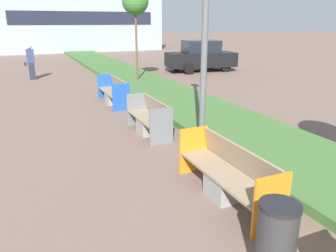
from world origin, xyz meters
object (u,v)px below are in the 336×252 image
Objects in this scene: litter_bin at (276,242)px; parked_car_distant at (201,56)px; pedestrian_walking at (31,62)px; bench_grey_frame at (149,120)px; sapling_tree_far at (135,2)px; bench_orange_frame at (227,177)px; bench_blue_frame at (114,94)px.

litter_bin is 17.31m from parked_car_distant.
pedestrian_walking reaches higher than litter_bin.
bench_grey_frame is at bearing -76.59° from pedestrian_walking.
sapling_tree_far reaches higher than litter_bin.
parked_car_distant is (4.93, 2.37, -2.91)m from sapling_tree_far.
sapling_tree_far is at bearing 79.02° from bench_orange_frame.
bench_grey_frame is at bearing -117.44° from parked_car_distant.
litter_bin is at bearing -101.79° from sapling_tree_far.
litter_bin is 16.54m from pedestrian_walking.
bench_blue_frame is at bearing 86.65° from litter_bin.
bench_blue_frame is 5.57m from sapling_tree_far.
sapling_tree_far reaches higher than bench_blue_frame.
sapling_tree_far reaches higher than parked_car_distant.
bench_blue_frame is 7.53m from pedestrian_walking.
bench_grey_frame and bench_blue_frame have the same top height.
bench_orange_frame is at bearing -89.92° from bench_grey_frame.
parked_car_distant is at bearing 63.67° from litter_bin.
pedestrian_walking is (-4.78, 3.26, -2.89)m from sapling_tree_far.
bench_orange_frame is 2.37× the size of litter_bin.
bench_blue_frame is at bearing -69.90° from pedestrian_walking.
sapling_tree_far is at bearing 78.21° from litter_bin.
parked_car_distant is at bearing 25.66° from sapling_tree_far.
parked_car_distant is (7.68, 15.51, 0.42)m from litter_bin.
bench_blue_frame is 9.37m from litter_bin.
pedestrian_walking is at bearing 97.06° from litter_bin.
bench_grey_frame is 0.84× the size of bench_blue_frame.
litter_bin reaches higher than bench_orange_frame.
bench_grey_frame is at bearing 84.48° from litter_bin.
sapling_tree_far reaches higher than pedestrian_walking.
litter_bin is 13.83m from sapling_tree_far.
bench_grey_frame is at bearing -90.07° from bench_blue_frame.
pedestrian_walking reaches higher than bench_grey_frame.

